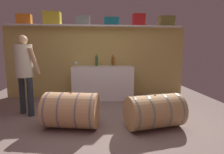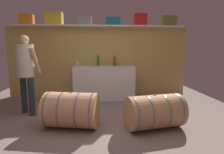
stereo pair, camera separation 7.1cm
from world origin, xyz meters
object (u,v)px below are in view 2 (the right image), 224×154
(toolcase_grey, at_px, (85,21))
(toolcase_olive, at_px, (168,21))
(toolcase_orange, at_px, (27,20))
(wine_bottle_amber, at_px, (114,61))
(toolcase_yellow, at_px, (54,19))
(toolcase_red, at_px, (140,20))
(toolcase_teal, at_px, (113,21))
(wine_barrel_near, at_px, (71,110))
(work_cabinet, at_px, (104,82))
(wine_barrel_far, at_px, (154,112))
(winemaker_pouring, at_px, (26,67))
(wine_bottle_green, at_px, (98,61))
(wine_glass, at_px, (77,63))

(toolcase_grey, relative_size, toolcase_olive, 0.92)
(toolcase_orange, distance_m, wine_bottle_amber, 2.52)
(toolcase_yellow, distance_m, toolcase_red, 2.28)
(toolcase_orange, distance_m, toolcase_yellow, 0.70)
(toolcase_teal, bearing_deg, toolcase_grey, -178.02)
(toolcase_olive, height_order, wine_barrel_near, toolcase_olive)
(toolcase_grey, xyz_separation_m, work_cabinet, (0.49, -0.22, -1.63))
(toolcase_grey, height_order, wine_barrel_far, toolcase_grey)
(wine_barrel_far, height_order, winemaker_pouring, winemaker_pouring)
(toolcase_grey, distance_m, toolcase_red, 1.50)
(toolcase_teal, height_order, wine_bottle_green, toolcase_teal)
(toolcase_grey, height_order, wine_barrel_near, toolcase_grey)
(wine_bottle_green, height_order, wine_glass, wine_bottle_green)
(wine_bottle_green, distance_m, wine_glass, 0.64)
(toolcase_yellow, bearing_deg, toolcase_teal, 1.09)
(wine_bottle_amber, bearing_deg, toolcase_grey, -179.37)
(toolcase_teal, bearing_deg, toolcase_red, 1.98)
(toolcase_grey, height_order, wine_bottle_amber, toolcase_grey)
(work_cabinet, bearing_deg, wine_barrel_near, -108.56)
(toolcase_olive, bearing_deg, toolcase_teal, -177.17)
(toolcase_orange, distance_m, wine_barrel_far, 3.97)
(wine_bottle_green, xyz_separation_m, wine_glass, (-0.52, -0.36, -0.04))
(toolcase_grey, bearing_deg, toolcase_yellow, -179.00)
(toolcase_red, bearing_deg, toolcase_grey, -178.40)
(toolcase_olive, height_order, work_cabinet, toolcase_olive)
(toolcase_yellow, relative_size, toolcase_red, 1.37)
(toolcase_grey, distance_m, wine_barrel_near, 2.73)
(toolcase_red, bearing_deg, wine_barrel_far, -94.30)
(toolcase_olive, distance_m, work_cabinet, 2.43)
(wine_bottle_green, bearing_deg, toolcase_red, 3.75)
(wine_bottle_amber, height_order, wine_barrel_near, wine_bottle_amber)
(toolcase_yellow, bearing_deg, toolcase_olive, 1.09)
(wine_bottle_green, bearing_deg, winemaker_pouring, -139.18)
(wine_bottle_amber, xyz_separation_m, wine_glass, (-0.97, -0.45, -0.03))
(toolcase_orange, height_order, work_cabinet, toolcase_orange)
(wine_barrel_near, relative_size, wine_barrel_far, 0.97)
(toolcase_yellow, bearing_deg, wine_barrel_far, -46.34)
(toolcase_olive, distance_m, wine_bottle_amber, 1.83)
(toolcase_teal, distance_m, wine_barrel_near, 2.86)
(toolcase_orange, height_order, toolcase_yellow, toolcase_yellow)
(wine_bottle_green, xyz_separation_m, wine_barrel_far, (0.92, -2.16, -0.73))
(toolcase_teal, height_order, toolcase_red, toolcase_red)
(toolcase_teal, bearing_deg, toolcase_orange, -178.02)
(toolcase_olive, bearing_deg, toolcase_yellow, -177.17)
(wine_bottle_green, bearing_deg, wine_barrel_near, -103.39)
(toolcase_orange, bearing_deg, work_cabinet, -10.45)
(toolcase_yellow, height_order, wine_glass, toolcase_yellow)
(toolcase_orange, xyz_separation_m, toolcase_red, (2.99, 0.00, 0.03))
(toolcase_orange, distance_m, work_cabinet, 2.58)
(toolcase_olive, height_order, wine_glass, toolcase_olive)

